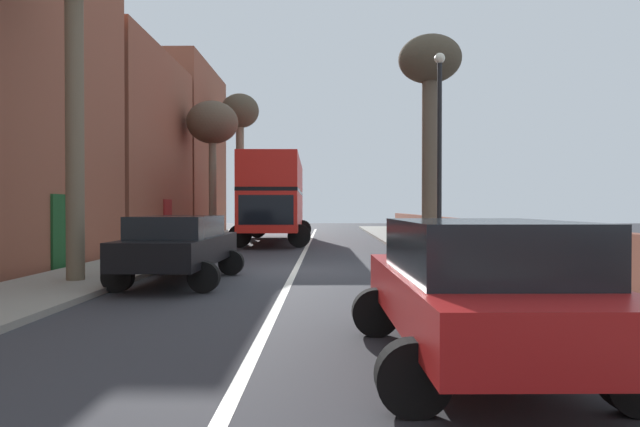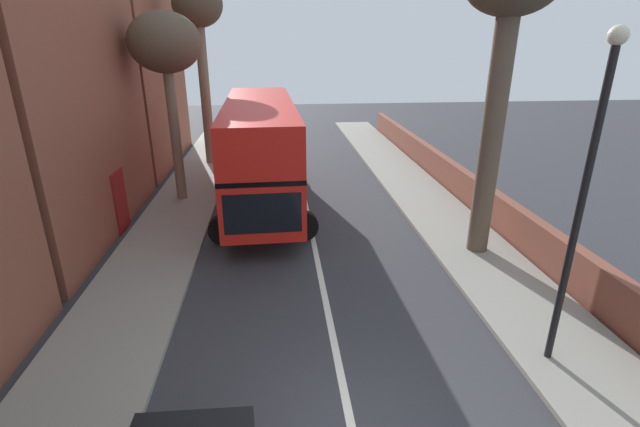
% 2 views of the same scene
% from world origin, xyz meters
% --- Properties ---
extents(sidewalk_right, '(2.60, 60.00, 0.12)m').
position_xyz_m(sidewalk_right, '(4.90, 0.00, 0.06)').
color(sidewalk_right, gray).
rests_on(sidewalk_right, ground).
extents(double_decker_bus, '(3.76, 10.70, 4.06)m').
position_xyz_m(double_decker_bus, '(-1.70, 11.72, 2.35)').
color(double_decker_bus, red).
rests_on(double_decker_bus, ground).
extents(street_tree_left_0, '(2.38, 2.38, 8.75)m').
position_xyz_m(street_tree_left_0, '(-4.59, 18.44, 7.27)').
color(street_tree_left_0, '#7A6B56').
rests_on(street_tree_left_0, sidewalk_left).
extents(street_tree_right_1, '(2.51, 2.51, 8.50)m').
position_xyz_m(street_tree_right_1, '(5.00, 6.69, 6.94)').
color(street_tree_right_1, brown).
rests_on(street_tree_right_1, sidewalk_right).
extents(street_tree_left_2, '(2.64, 2.64, 7.09)m').
position_xyz_m(street_tree_left_2, '(-5.04, 12.57, 5.95)').
color(street_tree_left_2, '#7A6B56').
rests_on(street_tree_left_2, sidewalk_left).
extents(lamppost_right, '(0.32, 0.32, 6.31)m').
position_xyz_m(lamppost_right, '(4.30, 1.60, 3.81)').
color(lamppost_right, black).
rests_on(lamppost_right, sidewalk_right).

